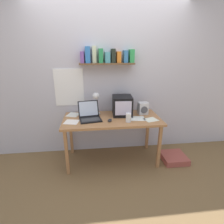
% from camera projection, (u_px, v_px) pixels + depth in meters
% --- Properties ---
extents(ground_plane, '(12.00, 12.00, 0.00)m').
position_uv_depth(ground_plane, '(112.00, 159.00, 3.00)').
color(ground_plane, brown).
extents(back_wall, '(5.60, 0.24, 2.60)m').
position_uv_depth(back_wall, '(109.00, 79.00, 2.95)').
color(back_wall, silver).
rests_on(back_wall, ground_plane).
extents(corner_desk, '(1.51, 0.71, 0.76)m').
position_uv_depth(corner_desk, '(112.00, 122.00, 2.77)').
color(corner_desk, '#A87145').
rests_on(corner_desk, ground_plane).
extents(crt_monitor, '(0.33, 0.36, 0.31)m').
position_uv_depth(crt_monitor, '(122.00, 106.00, 2.85)').
color(crt_monitor, black).
rests_on(crt_monitor, corner_desk).
extents(laptop, '(0.37, 0.38, 0.26)m').
position_uv_depth(laptop, '(90.00, 115.00, 2.70)').
color(laptop, black).
rests_on(laptop, corner_desk).
extents(desk_lamp, '(0.12, 0.18, 0.38)m').
position_uv_depth(desk_lamp, '(96.00, 99.00, 2.80)').
color(desk_lamp, silver).
rests_on(desk_lamp, corner_desk).
extents(juice_glass, '(0.08, 0.08, 0.13)m').
position_uv_depth(juice_glass, '(128.00, 118.00, 2.58)').
color(juice_glass, white).
rests_on(juice_glass, corner_desk).
extents(space_heater, '(0.17, 0.13, 0.20)m').
position_uv_depth(space_heater, '(143.00, 108.00, 2.89)').
color(space_heater, silver).
rests_on(space_heater, corner_desk).
extents(computer_mouse, '(0.09, 0.12, 0.03)m').
position_uv_depth(computer_mouse, '(110.00, 120.00, 2.61)').
color(computer_mouse, '#232326').
rests_on(computer_mouse, corner_desk).
extents(printed_handout, '(0.24, 0.23, 0.00)m').
position_uv_depth(printed_handout, '(72.00, 122.00, 2.59)').
color(printed_handout, white).
rests_on(printed_handout, corner_desk).
extents(loose_paper_near_monitor, '(0.24, 0.26, 0.00)m').
position_uv_depth(loose_paper_near_monitor, '(73.00, 115.00, 2.89)').
color(loose_paper_near_monitor, silver).
rests_on(loose_paper_near_monitor, corner_desk).
extents(open_notebook, '(0.28, 0.22, 0.00)m').
position_uv_depth(open_notebook, '(136.00, 118.00, 2.72)').
color(open_notebook, white).
rests_on(open_notebook, corner_desk).
extents(loose_paper_near_laptop, '(0.24, 0.22, 0.00)m').
position_uv_depth(loose_paper_near_laptop, '(151.00, 120.00, 2.68)').
color(loose_paper_near_laptop, silver).
rests_on(loose_paper_near_laptop, corner_desk).
extents(floor_cushion, '(0.39, 0.39, 0.10)m').
position_uv_depth(floor_cushion, '(174.00, 158.00, 2.95)').
color(floor_cushion, '#A34C43').
rests_on(floor_cushion, ground_plane).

